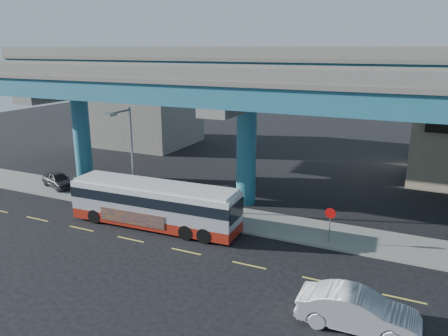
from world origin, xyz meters
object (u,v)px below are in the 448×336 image
at_px(sedan, 358,311).
at_px(stop_sign, 330,218).
at_px(transit_bus, 154,203).
at_px(parked_car, 58,180).
at_px(street_lamp, 127,145).

bearing_deg(sedan, stop_sign, 19.15).
bearing_deg(transit_bus, stop_sign, 8.08).
bearing_deg(parked_car, transit_bus, -85.68).
height_order(sedan, parked_car, sedan).
height_order(sedan, stop_sign, stop_sign).
xyz_separation_m(transit_bus, parked_car, (-11.99, 3.35, -0.86)).
distance_m(transit_bus, sedan, 15.16).
distance_m(transit_bus, stop_sign, 11.38).
xyz_separation_m(parked_car, stop_sign, (23.19, -1.32, 0.94)).
relative_size(transit_bus, street_lamp, 1.58).
relative_size(sedan, parked_car, 1.25).
xyz_separation_m(transit_bus, sedan, (14.02, -5.69, -0.82)).
bearing_deg(stop_sign, sedan, -45.12).
height_order(parked_car, stop_sign, stop_sign).
height_order(transit_bus, street_lamp, street_lamp).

